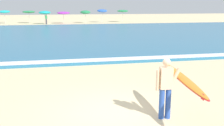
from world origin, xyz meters
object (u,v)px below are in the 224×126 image
beach_umbrella_5 (102,11)px  beachgoer_near_row_left (46,19)px  beach_umbrella_0 (5,12)px  surfer_with_board (175,83)px  beach_umbrella_1 (29,12)px  beach_umbrella_2 (45,13)px  beach_umbrella_6 (123,11)px  beach_umbrella_3 (63,13)px  beach_umbrella_4 (85,12)px

beach_umbrella_5 → beachgoer_near_row_left: 10.00m
beach_umbrella_0 → beach_umbrella_5: beach_umbrella_5 is taller
surfer_with_board → beach_umbrella_5: (4.66, 40.57, 1.00)m
surfer_with_board → beach_umbrella_1: (-7.89, 40.80, 0.89)m
beach_umbrella_2 → beach_umbrella_6: bearing=10.2°
beach_umbrella_1 → beachgoer_near_row_left: 4.10m
surfer_with_board → beach_umbrella_2: 38.71m
beach_umbrella_0 → beachgoer_near_row_left: (6.82, -2.73, -1.13)m
beach_umbrella_5 → beach_umbrella_0: bearing=179.0°
beach_umbrella_2 → beach_umbrella_6: 13.86m
beach_umbrella_3 → beach_umbrella_6: 10.78m
beach_umbrella_4 → beach_umbrella_6: bearing=11.1°
beach_umbrella_0 → beach_umbrella_1: (3.89, -0.07, -0.05)m
beach_umbrella_0 → beachgoer_near_row_left: 7.43m
beach_umbrella_0 → beach_umbrella_6: bearing=-0.2°
beach_umbrella_5 → beachgoer_near_row_left: size_ratio=1.51×
beach_umbrella_1 → beach_umbrella_4: beach_umbrella_4 is taller
beach_umbrella_5 → beachgoer_near_row_left: beach_umbrella_5 is taller
beach_umbrella_1 → beach_umbrella_3: (5.73, -1.76, -0.15)m
surfer_with_board → beach_umbrella_0: bearing=106.1°
beach_umbrella_0 → beach_umbrella_2: bearing=-20.7°
beach_umbrella_0 → beach_umbrella_3: bearing=-10.8°
beach_umbrella_1 → beach_umbrella_6: size_ratio=0.95×
surfer_with_board → beach_umbrella_2: size_ratio=1.37×
beach_umbrella_0 → beach_umbrella_5: bearing=-1.0°
beach_umbrella_1 → beach_umbrella_2: 3.66m
surfer_with_board → beach_umbrella_6: 41.69m
beach_umbrella_4 → beach_umbrella_5: beach_umbrella_5 is taller
beach_umbrella_5 → beach_umbrella_6: 3.82m
beach_umbrella_2 → beach_umbrella_4: beach_umbrella_4 is taller
beach_umbrella_0 → beach_umbrella_4: 13.41m
beach_umbrella_2 → beach_umbrella_3: (3.01, 0.67, -0.09)m
beach_umbrella_2 → beach_umbrella_6: beach_umbrella_6 is taller
beach_umbrella_4 → surfer_with_board: bearing=-92.3°
beach_umbrella_6 → beachgoer_near_row_left: size_ratio=1.42×
beach_umbrella_6 → surfer_with_board: bearing=-101.7°
surfer_with_board → beach_umbrella_3: (-2.16, 39.03, 0.73)m
beach_umbrella_3 → beach_umbrella_5: 7.00m
beach_umbrella_3 → beach_umbrella_6: beach_umbrella_6 is taller
surfer_with_board → beach_umbrella_0: (-11.78, 40.86, 0.93)m
beach_umbrella_4 → beachgoer_near_row_left: 6.73m
beach_umbrella_2 → beach_umbrella_3: bearing=12.6°
beach_umbrella_4 → beach_umbrella_5: size_ratio=0.92×
surfer_with_board → beach_umbrella_5: size_ratio=1.22×
surfer_with_board → beach_umbrella_0: 42.54m
beach_umbrella_3 → beach_umbrella_6: size_ratio=0.96×
beach_umbrella_3 → beach_umbrella_6: bearing=9.5°
beach_umbrella_1 → beach_umbrella_6: beach_umbrella_6 is taller
beach_umbrella_3 → beach_umbrella_5: size_ratio=0.90×
beach_umbrella_3 → beach_umbrella_1: bearing=162.9°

